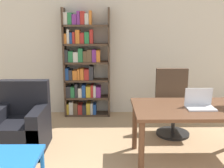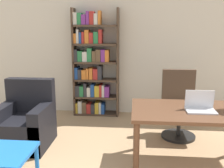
{
  "view_description": "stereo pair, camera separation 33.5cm",
  "coord_description": "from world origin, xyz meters",
  "views": [
    {
      "loc": [
        -0.57,
        -0.59,
        1.7
      ],
      "look_at": [
        -0.53,
        2.69,
        0.98
      ],
      "focal_mm": 42.0,
      "sensor_mm": 36.0,
      "label": 1
    },
    {
      "loc": [
        -0.24,
        -0.58,
        1.7
      ],
      "look_at": [
        -0.53,
        2.69,
        0.98
      ],
      "focal_mm": 42.0,
      "sensor_mm": 36.0,
      "label": 2
    }
  ],
  "objects": [
    {
      "name": "laptop",
      "position": [
        0.53,
        2.45,
        0.78
      ],
      "size": [
        0.34,
        0.23,
        0.24
      ],
      "color": "silver",
      "rests_on": "desk"
    },
    {
      "name": "desk",
      "position": [
        0.48,
        2.49,
        0.64
      ],
      "size": [
        1.5,
        0.88,
        0.73
      ],
      "color": "brown",
      "rests_on": "ground_plane"
    },
    {
      "name": "bookshelf",
      "position": [
        -1.05,
        4.34,
        0.96
      ],
      "size": [
        0.87,
        0.28,
        2.04
      ],
      "color": "#4C3828",
      "rests_on": "ground_plane"
    },
    {
      "name": "office_chair",
      "position": [
        0.46,
        3.43,
        0.47
      ],
      "size": [
        0.54,
        0.54,
        1.04
      ],
      "color": "black",
      "rests_on": "ground_plane"
    },
    {
      "name": "wall_back",
      "position": [
        0.0,
        4.53,
        1.35
      ],
      "size": [
        8.0,
        0.06,
        2.7
      ],
      "color": "beige",
      "rests_on": "ground_plane"
    },
    {
      "name": "armchair",
      "position": [
        -1.81,
        2.89,
        0.31
      ],
      "size": [
        0.72,
        0.75,
        0.94
      ],
      "color": "black",
      "rests_on": "ground_plane"
    }
  ]
}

